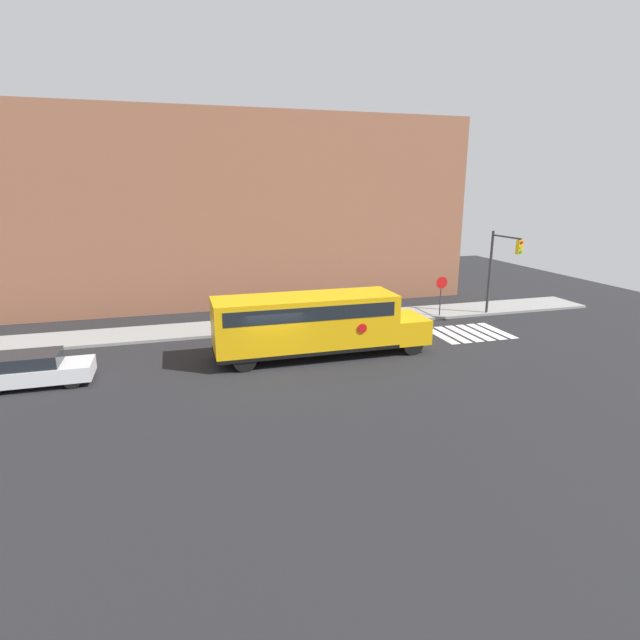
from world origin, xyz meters
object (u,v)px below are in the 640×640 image
object	(u,v)px
parked_car	(34,369)
stop_sign	(441,291)
school_bus	(313,322)
traffic_light	(500,262)

from	to	relation	value
parked_car	stop_sign	size ratio (longest dim) A/B	1.65
school_bus	parked_car	size ratio (longest dim) A/B	2.41
stop_sign	school_bus	bearing A→B (deg)	-153.04
parked_car	traffic_light	world-z (taller)	traffic_light
school_bus	parked_car	distance (m)	11.70
stop_sign	traffic_light	xyz separation A→B (m)	(3.21, -0.99, 1.72)
stop_sign	traffic_light	distance (m)	3.77
parked_car	stop_sign	world-z (taller)	stop_sign
parked_car	traffic_light	distance (m)	24.71
school_bus	traffic_light	bearing A→B (deg)	16.70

